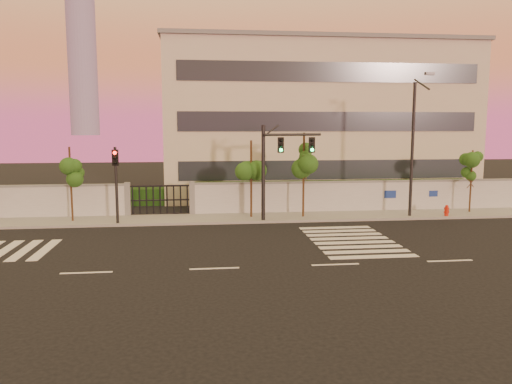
{
  "coord_description": "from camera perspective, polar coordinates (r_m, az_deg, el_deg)",
  "views": [
    {
      "loc": [
        -0.59,
        -19.54,
        5.73
      ],
      "look_at": [
        2.38,
        6.0,
        2.28
      ],
      "focal_mm": 35.0,
      "sensor_mm": 36.0,
      "label": 1
    }
  ],
  "objects": [
    {
      "name": "sidewalk",
      "position": [
        30.58,
        -5.43,
        -3.05
      ],
      "size": [
        60.0,
        3.0,
        0.15
      ],
      "primitive_type": "cube",
      "color": "gray",
      "rests_on": "ground"
    },
    {
      "name": "traffic_signal_secondary",
      "position": [
        29.41,
        -15.71,
        1.76
      ],
      "size": [
        0.35,
        0.34,
        4.52
      ],
      "rotation": [
        0.0,
        0.0,
        0.13
      ],
      "color": "black",
      "rests_on": "ground"
    },
    {
      "name": "street_tree_f",
      "position": [
        34.97,
        23.45,
        2.61
      ],
      "size": [
        1.36,
        1.08,
        4.14
      ],
      "color": "#382314",
      "rests_on": "ground"
    },
    {
      "name": "ground",
      "position": [
        20.37,
        -4.77,
        -8.73
      ],
      "size": [
        120.0,
        120.0,
        0.0
      ],
      "primitive_type": "plane",
      "color": "black",
      "rests_on": "ground"
    },
    {
      "name": "distant_skyscraper",
      "position": [
        311.51,
        -19.4,
        17.63
      ],
      "size": [
        16.0,
        16.0,
        118.0
      ],
      "color": "gray",
      "rests_on": "ground"
    },
    {
      "name": "hedge_row",
      "position": [
        34.68,
        -3.67,
        -0.52
      ],
      "size": [
        41.0,
        4.25,
        1.8
      ],
      "color": "black",
      "rests_on": "ground"
    },
    {
      "name": "fire_hydrant",
      "position": [
        33.12,
        20.94,
        -2.1
      ],
      "size": [
        0.32,
        0.31,
        0.84
      ],
      "rotation": [
        0.0,
        0.0,
        -0.07
      ],
      "color": "red",
      "rests_on": "ground"
    },
    {
      "name": "institutional_building",
      "position": [
        42.62,
        6.43,
        8.17
      ],
      "size": [
        24.4,
        12.4,
        12.25
      ],
      "color": "beige",
      "rests_on": "ground"
    },
    {
      "name": "street_tree_c",
      "position": [
        30.95,
        -20.43,
        2.67
      ],
      "size": [
        1.43,
        1.14,
        4.5
      ],
      "color": "#382314",
      "rests_on": "ground"
    },
    {
      "name": "streetlight_east",
      "position": [
        31.88,
        17.59,
        5.43
      ],
      "size": [
        0.52,
        2.09,
        8.69
      ],
      "color": "black",
      "rests_on": "ground"
    },
    {
      "name": "perimeter_wall",
      "position": [
        31.89,
        -5.32,
        -0.79
      ],
      "size": [
        60.0,
        0.36,
        2.2
      ],
      "color": "#ACAEB3",
      "rests_on": "ground"
    },
    {
      "name": "traffic_signal_main",
      "position": [
        29.29,
        2.25,
        3.52
      ],
      "size": [
        3.61,
        0.87,
        5.74
      ],
      "rotation": [
        0.0,
        0.0,
        0.21
      ],
      "color": "black",
      "rests_on": "ground"
    },
    {
      "name": "road_markings",
      "position": [
        24.01,
        -8.87,
        -6.24
      ],
      "size": [
        57.0,
        7.62,
        0.02
      ],
      "color": "silver",
      "rests_on": "ground"
    },
    {
      "name": "street_tree_d",
      "position": [
        30.26,
        -0.51,
        3.52
      ],
      "size": [
        1.62,
        1.29,
        4.83
      ],
      "color": "#382314",
      "rests_on": "ground"
    },
    {
      "name": "street_tree_e",
      "position": [
        30.5,
        5.52,
        4.14
      ],
      "size": [
        1.55,
        1.24,
        5.29
      ],
      "color": "#382314",
      "rests_on": "ground"
    }
  ]
}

